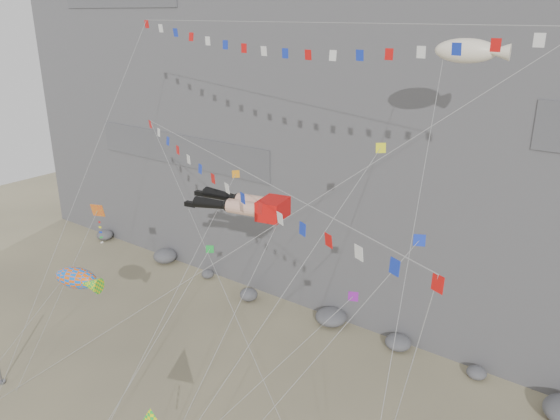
% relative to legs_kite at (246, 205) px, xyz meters
% --- Properties ---
extents(cliff, '(80.00, 28.00, 50.00)m').
position_rel_legs_kite_xyz_m(cliff, '(-0.04, 25.60, 11.53)').
color(cliff, slate).
rests_on(cliff, ground).
extents(talus_boulders, '(60.00, 3.00, 1.20)m').
position_rel_legs_kite_xyz_m(talus_boulders, '(-0.04, 10.60, -12.87)').
color(talus_boulders, slate).
rests_on(talus_boulders, ground).
extents(legs_kite, '(6.89, 14.77, 19.13)m').
position_rel_legs_kite_xyz_m(legs_kite, '(0.00, 0.00, 0.00)').
color(legs_kite, red).
rests_on(legs_kite, ground).
extents(flag_banner_upper, '(29.47, 15.20, 30.97)m').
position_rel_legs_kite_xyz_m(flag_banner_upper, '(2.01, 2.20, 10.31)').
color(flag_banner_upper, red).
rests_on(flag_banner_upper, ground).
extents(flag_banner_lower, '(25.73, 11.42, 19.97)m').
position_rel_legs_kite_xyz_m(flag_banner_lower, '(2.35, -3.62, 3.59)').
color(flag_banner_lower, red).
rests_on(flag_banner_lower, ground).
extents(harlequin_kite, '(4.87, 6.28, 14.06)m').
position_rel_legs_kite_xyz_m(harlequin_kite, '(-8.82, -4.24, -1.08)').
color(harlequin_kite, red).
rests_on(harlequin_kite, ground).
extents(fish_windsock, '(8.23, 5.91, 11.18)m').
position_rel_legs_kite_xyz_m(fish_windsock, '(-9.31, -6.05, -5.24)').
color(fish_windsock, '#FF610D').
rests_on(fish_windsock, ground).
extents(blimp_windsock, '(4.97, 16.51, 27.35)m').
position_rel_legs_kite_xyz_m(blimp_windsock, '(10.21, 5.90, 8.91)').
color(blimp_windsock, white).
rests_on(blimp_windsock, ground).
extents(small_kite_a, '(1.29, 15.60, 20.94)m').
position_rel_legs_kite_xyz_m(small_kite_a, '(-2.08, 1.18, 0.82)').
color(small_kite_a, orange).
rests_on(small_kite_a, ground).
extents(small_kite_b, '(7.74, 11.10, 16.16)m').
position_rel_legs_kite_xyz_m(small_kite_b, '(7.75, -0.81, -3.49)').
color(small_kite_b, purple).
rests_on(small_kite_b, ground).
extents(small_kite_c, '(2.16, 11.23, 15.65)m').
position_rel_legs_kite_xyz_m(small_kite_c, '(-0.51, -3.00, -2.32)').
color(small_kite_c, green).
rests_on(small_kite_c, ground).
extents(small_kite_d, '(6.42, 14.96, 23.46)m').
position_rel_legs_kite_xyz_m(small_kite_d, '(7.68, 1.32, 3.89)').
color(small_kite_d, yellow).
rests_on(small_kite_d, ground).
extents(small_kite_e, '(8.85, 9.89, 19.30)m').
position_rel_legs_kite_xyz_m(small_kite_e, '(11.62, -2.32, 1.14)').
color(small_kite_e, '#1530BF').
rests_on(small_kite_e, ground).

